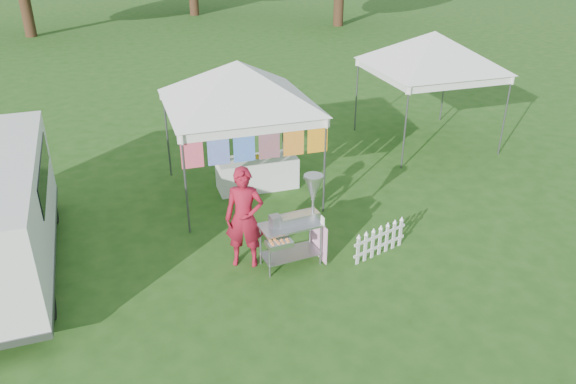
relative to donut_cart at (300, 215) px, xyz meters
name	(u,v)px	position (x,y,z in m)	size (l,w,h in m)	color
ground	(290,277)	(-0.31, -0.41, -0.98)	(120.00, 120.00, 0.00)	#214D16
canopy_main	(237,61)	(-0.31, 3.09, 2.01)	(4.24, 4.24, 3.45)	#59595E
canopy_right	(435,31)	(5.19, 4.59, 2.01)	(4.24, 4.24, 3.45)	#59595E
donut_cart	(300,215)	(0.00, 0.00, 0.00)	(1.20, 0.93, 1.67)	gray
vendor	(244,218)	(-0.93, 0.27, -0.04)	(0.68, 0.45, 1.87)	maroon
picket_fence	(380,241)	(1.48, -0.22, -0.69)	(1.21, 0.41, 0.56)	silver
display_table	(257,173)	(0.08, 3.21, -0.62)	(1.80, 0.70, 0.72)	white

